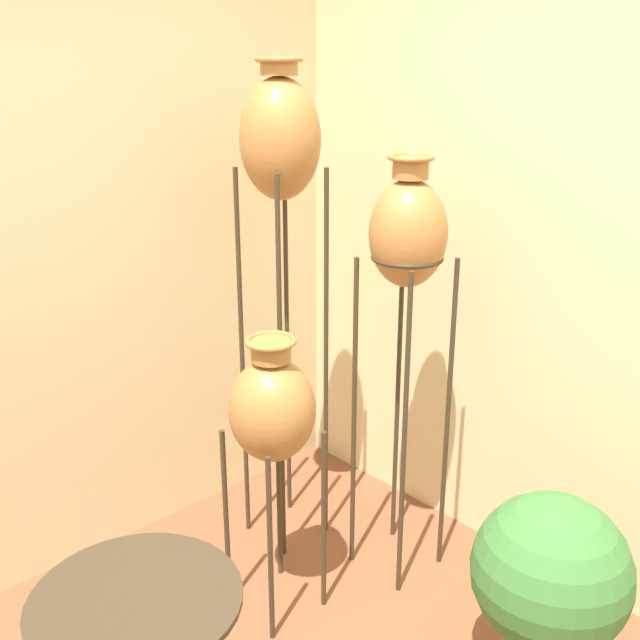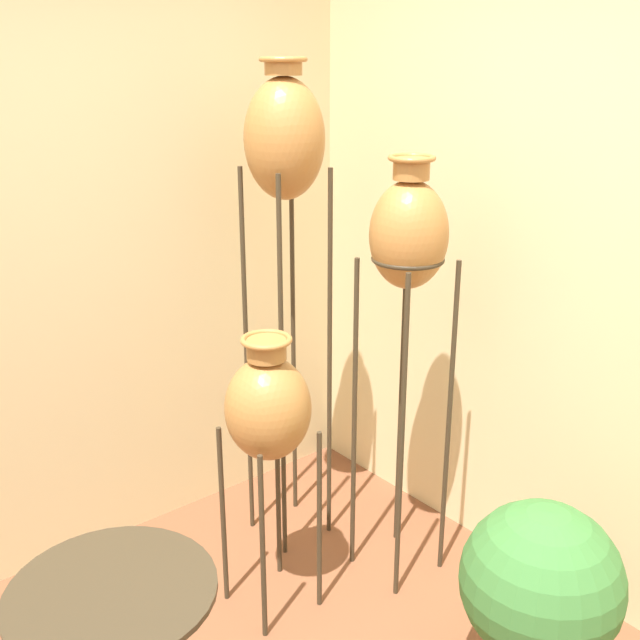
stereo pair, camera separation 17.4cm
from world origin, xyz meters
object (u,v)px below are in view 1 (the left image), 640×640
Objects in this scene: vase_stand_short at (272,411)px; vase_stand_tall at (280,150)px; vase_stand_medium at (408,242)px; potted_plant at (549,584)px.

vase_stand_tall is at bearing 44.51° from vase_stand_short.
vase_stand_tall reaches higher than vase_stand_medium.
vase_stand_tall is 1.81m from potted_plant.
vase_stand_tall is 1.00m from vase_stand_short.
vase_stand_short is 1.54× the size of potted_plant.
vase_stand_medium is at bearing -68.71° from vase_stand_tall.
vase_stand_short reaches higher than potted_plant.
vase_stand_tall reaches higher than vase_stand_short.
vase_stand_medium is 1.53× the size of vase_stand_short.
vase_stand_short is at bearing 165.07° from vase_stand_medium.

